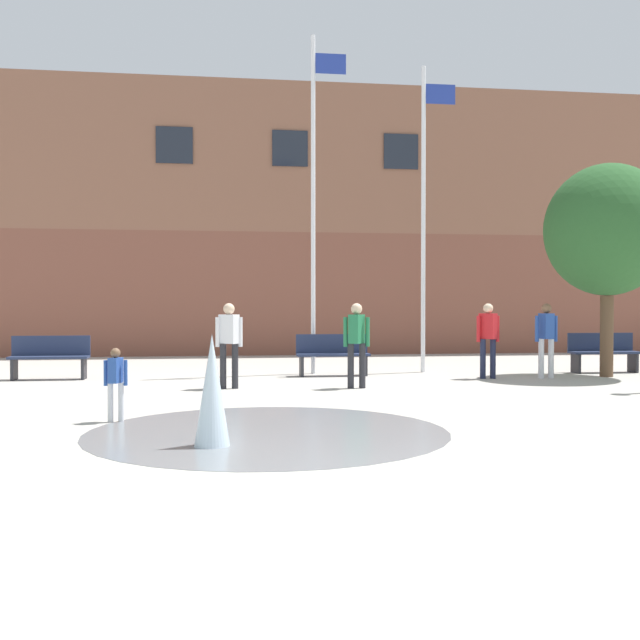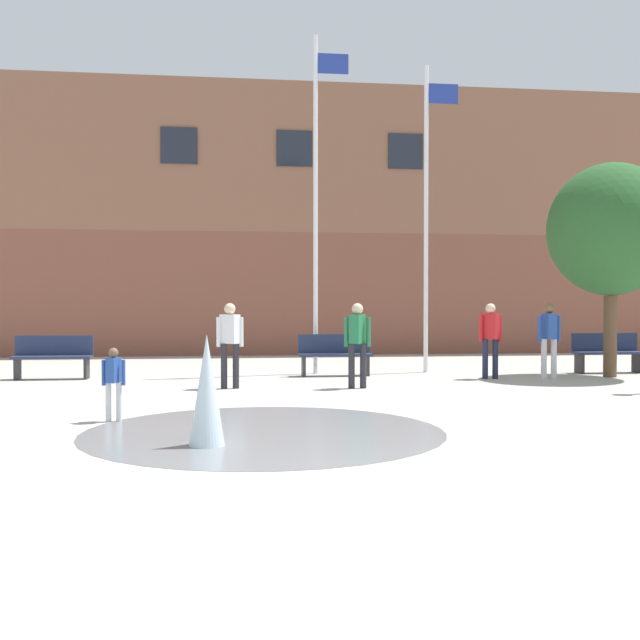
# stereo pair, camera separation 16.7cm
# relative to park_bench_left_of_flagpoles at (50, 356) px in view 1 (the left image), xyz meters

# --- Properties ---
(ground_plane) EXTENTS (100.00, 100.00, 0.00)m
(ground_plane) POSITION_rel_park_bench_left_of_flagpoles_xyz_m (5.71, -11.14, -0.48)
(ground_plane) COLOR #B2ADA3
(library_building) EXTENTS (36.00, 6.05, 8.48)m
(library_building) POSITION_rel_park_bench_left_of_flagpoles_xyz_m (5.71, 9.78, 3.76)
(library_building) COLOR brown
(library_building) RESTS_ON ground
(splash_fountain) EXTENTS (4.44, 4.44, 1.24)m
(splash_fountain) POSITION_rel_park_bench_left_of_flagpoles_xyz_m (3.72, -7.57, -0.13)
(splash_fountain) COLOR gray
(splash_fountain) RESTS_ON ground
(park_bench_left_of_flagpoles) EXTENTS (1.60, 0.44, 0.91)m
(park_bench_left_of_flagpoles) POSITION_rel_park_bench_left_of_flagpoles_xyz_m (0.00, 0.00, 0.00)
(park_bench_left_of_flagpoles) COLOR #28282D
(park_bench_left_of_flagpoles) RESTS_ON ground
(park_bench_under_left_flagpole) EXTENTS (1.60, 0.44, 0.91)m
(park_bench_under_left_flagpole) POSITION_rel_park_bench_left_of_flagpoles_xyz_m (5.99, -0.00, 0.00)
(park_bench_under_left_flagpole) COLOR #28282D
(park_bench_under_left_flagpole) RESTS_ON ground
(park_bench_far_right) EXTENTS (1.60, 0.44, 0.91)m
(park_bench_far_right) POSITION_rel_park_bench_left_of_flagpoles_xyz_m (12.30, -0.07, 0.00)
(park_bench_far_right) COLOR #28282D
(park_bench_far_right) RESTS_ON ground
(child_with_pink_shirt) EXTENTS (0.31, 0.24, 0.99)m
(child_with_pink_shirt) POSITION_rel_park_bench_left_of_flagpoles_xyz_m (2.14, -6.05, 0.10)
(child_with_pink_shirt) COLOR silver
(child_with_pink_shirt) RESTS_ON ground
(teen_by_trashcan) EXTENTS (0.50, 0.39, 1.59)m
(teen_by_trashcan) POSITION_rel_park_bench_left_of_flagpoles_xyz_m (6.05, -2.52, 0.45)
(teen_by_trashcan) COLOR #28282D
(teen_by_trashcan) RESTS_ON ground
(adult_in_red) EXTENTS (0.50, 0.36, 1.59)m
(adult_in_red) POSITION_rel_park_bench_left_of_flagpoles_xyz_m (3.69, -2.27, 0.45)
(adult_in_red) COLOR #28282D
(adult_in_red) RESTS_ON ground
(adult_watching) EXTENTS (0.50, 0.35, 1.59)m
(adult_watching) POSITION_rel_park_bench_left_of_flagpoles_xyz_m (10.40, -1.19, 0.45)
(adult_watching) COLOR silver
(adult_watching) RESTS_ON ground
(adult_near_bench) EXTENTS (0.50, 0.39, 1.59)m
(adult_near_bench) POSITION_rel_park_bench_left_of_flagpoles_xyz_m (9.14, -1.10, 0.45)
(adult_near_bench) COLOR #1E233D
(adult_near_bench) RESTS_ON ground
(flagpole_left) EXTENTS (0.80, 0.10, 7.64)m
(flagpole_left) POSITION_rel_park_bench_left_of_flagpoles_xyz_m (5.66, 0.56, 3.58)
(flagpole_left) COLOR silver
(flagpole_left) RESTS_ON ground
(flagpole_right) EXTENTS (0.80, 0.10, 7.05)m
(flagpole_right) POSITION_rel_park_bench_left_of_flagpoles_xyz_m (8.23, 0.56, 3.28)
(flagpole_right) COLOR silver
(flagpole_right) RESTS_ON ground
(street_tree_near_building) EXTENTS (2.68, 2.68, 4.61)m
(street_tree_near_building) POSITION_rel_park_bench_left_of_flagpoles_xyz_m (11.85, -1.03, 2.69)
(street_tree_near_building) COLOR brown
(street_tree_near_building) RESTS_ON ground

